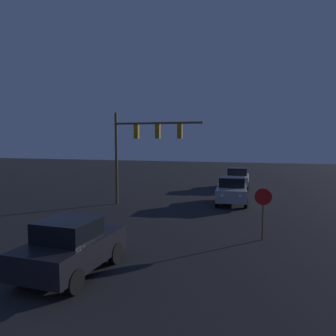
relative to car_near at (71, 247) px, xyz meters
name	(u,v)px	position (x,y,z in m)	size (l,w,h in m)	color
car_near	(71,247)	(0.00, 0.00, 0.00)	(2.10, 4.01, 1.77)	black
car_mid	(232,191)	(3.83, 12.91, 0.00)	(2.17, 4.04, 1.77)	#99999E
car_far	(237,178)	(3.66, 20.26, 0.00)	(2.04, 3.98, 1.77)	beige
traffic_signal_mast	(141,141)	(-1.74, 10.81, 3.27)	(5.79, 0.30, 5.98)	brown
stop_sign	(263,204)	(5.79, 5.31, 0.66)	(0.71, 0.07, 2.20)	brown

